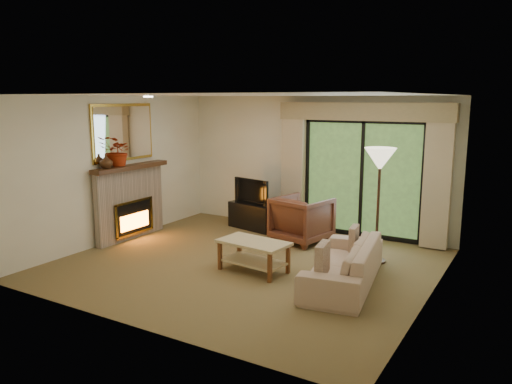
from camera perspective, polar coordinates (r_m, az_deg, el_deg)
The scene contains 22 objects.
floor at distance 7.88m, azimuth -1.12°, elevation -8.23°, with size 5.50×5.50×0.00m, color brown.
ceiling at distance 7.46m, azimuth -1.19°, elevation 11.03°, with size 5.50×5.50×0.00m, color white.
wall_back at distance 9.76m, azimuth 6.59°, elevation 3.21°, with size 5.00×5.00×0.00m, color #EDE4C8.
wall_front at distance 5.63m, azimuth -14.65°, elevation -2.53°, with size 5.00×5.00×0.00m, color #EDE4C8.
wall_left at distance 9.29m, azimuth -15.76°, elevation 2.51°, with size 5.00×5.00×0.00m, color #EDE4C8.
wall_right at distance 6.57m, azimuth 19.71°, elevation -0.95°, with size 5.00×5.00×0.00m, color #EDE4C8.
fireplace at distance 9.45m, azimuth -14.20°, elevation -1.08°, with size 0.24×1.70×1.37m, color gray, non-canonical shape.
mirror at distance 9.34m, azimuth -14.92°, elevation 6.60°, with size 0.07×1.45×1.02m, color #B89034, non-canonical shape.
sliding_door at distance 9.38m, azimuth 12.03°, elevation 1.51°, with size 2.26×0.10×2.16m, color black, non-canonical shape.
curtain_left at distance 9.77m, azimuth 4.32°, elevation 2.67°, with size 0.45×0.18×2.35m, color tan.
curtain_right at distance 8.93m, azimuth 20.05°, elevation 1.30°, with size 0.45×0.18×2.35m, color tan.
cornice at distance 9.19m, azimuth 12.14°, elevation 8.97°, with size 3.20×0.24×0.32m, color #9D8960.
media_console at distance 9.92m, azimuth -0.20°, elevation -2.73°, with size 1.02×0.46×0.51m, color black.
tv at distance 9.82m, azimuth -0.21°, elevation 0.13°, with size 0.86×0.11×0.50m, color black.
armchair at distance 9.00m, azimuth 5.26°, elevation -3.12°, with size 0.88×0.91×0.83m, color #592D1D.
sofa at distance 7.09m, azimuth 9.97°, elevation -8.02°, with size 2.06×0.80×0.60m, color tan.
pillow_near at distance 6.52m, azimuth 7.60°, elevation -7.60°, with size 0.11×0.42×0.42m, color brown.
pillow_far at distance 7.59m, azimuth 11.12°, elevation -5.19°, with size 0.09×0.36×0.36m, color brown.
coffee_table at distance 7.49m, azimuth -0.27°, elevation -7.36°, with size 1.04×0.57×0.47m, color tan, non-canonical shape.
floor_lamp at distance 7.98m, azimuth 13.77°, elevation -1.55°, with size 0.49×0.49×1.81m, color #FFF3CA, non-canonical shape.
vase at distance 8.93m, azimuth -16.77°, elevation 3.37°, with size 0.23×0.23×0.24m, color #3D2312.
branches at distance 9.14m, azimuth -15.33°, elevation 4.50°, with size 0.47×0.41×0.53m, color #9C290E.
Camera 1 is at (3.92, -6.35, 2.55)m, focal length 35.00 mm.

